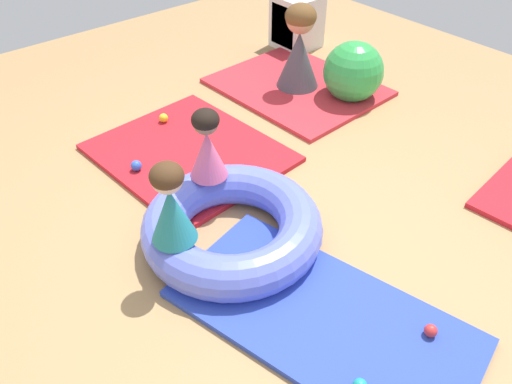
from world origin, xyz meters
TOP-DOWN VIEW (x-y plane):
  - ground_plane at (0.00, 0.00)m, footprint 8.00×8.00m
  - gym_mat_far_right at (-1.06, 0.23)m, footprint 1.50×1.31m
  - gym_mat_near_left at (0.75, -0.12)m, footprint 1.84×1.21m
  - gym_mat_center_rear at (-1.31, 1.67)m, footprint 1.54×1.28m
  - inflatable_cushion at (-0.05, -0.12)m, footprint 1.16×1.16m
  - child_in_pink at (-0.44, -0.01)m, footprint 0.26×0.26m
  - child_in_teal at (-0.08, -0.52)m, footprint 0.35×0.35m
  - adult_seated at (-1.31, 1.67)m, footprint 0.55×0.55m
  - play_ball_orange at (-0.57, 0.21)m, footprint 0.08×0.08m
  - play_ball_red at (1.22, 0.22)m, footprint 0.07×0.07m
  - play_ball_yellow at (-1.56, 0.31)m, footprint 0.08×0.08m
  - play_ball_blue at (-1.10, -0.22)m, footprint 0.08×0.08m
  - exercise_ball_large at (-0.84, 1.91)m, footprint 0.55×0.55m
  - storage_cube at (-2.05, 2.34)m, footprint 0.44×0.44m

SIDE VIEW (x-z plane):
  - ground_plane at x=0.00m, z-range 0.00..0.00m
  - gym_mat_far_right at x=-1.06m, z-range 0.00..0.04m
  - gym_mat_near_left at x=0.75m, z-range 0.00..0.04m
  - gym_mat_center_rear at x=-1.31m, z-range 0.00..0.04m
  - play_ball_red at x=1.22m, z-range 0.04..0.11m
  - play_ball_orange at x=-0.57m, z-range 0.04..0.12m
  - play_ball_yellow at x=-1.56m, z-range 0.04..0.12m
  - play_ball_blue at x=-1.10m, z-range 0.04..0.12m
  - inflatable_cushion at x=-0.05m, z-range 0.00..0.28m
  - exercise_ball_large at x=-0.84m, z-range 0.00..0.55m
  - storage_cube at x=-2.05m, z-range 0.00..0.56m
  - adult_seated at x=-1.31m, z-range 0.03..0.82m
  - child_in_pink at x=-0.44m, z-range 0.27..0.77m
  - child_in_teal at x=-0.08m, z-range 0.27..0.80m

